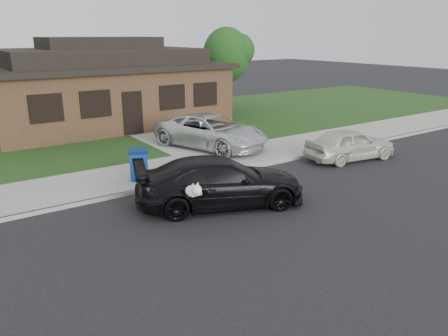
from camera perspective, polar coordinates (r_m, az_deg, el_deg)
ground at (r=11.14m, az=-8.23°, el=-9.37°), size 120.00×120.00×0.00m
sidewalk at (r=15.46m, az=-16.53°, el=-2.01°), size 60.00×3.00×0.12m
curb at (r=14.11m, az=-14.60°, el=-3.68°), size 60.00×0.12×0.12m
lawn at (r=22.96m, az=-22.88°, el=3.52°), size 60.00×13.00×0.13m
driveway at (r=22.17m, az=-5.88°, el=4.35°), size 4.50×13.00×0.14m
sedan at (r=12.96m, az=-0.49°, el=-1.82°), size 5.43×3.67×1.46m
minivan at (r=19.14m, az=-1.71°, el=4.82°), size 3.95×5.67×1.44m
white_compact at (r=18.48m, az=16.15°, el=3.02°), size 4.01×2.10×1.30m
recycling_bin at (r=15.27m, az=-11.10°, el=0.51°), size 0.82×0.82×1.06m
house at (r=25.56m, az=-15.52°, el=10.22°), size 12.60×8.60×4.65m
tree_1 at (r=28.63m, az=0.67°, el=14.67°), size 3.15×3.00×5.25m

